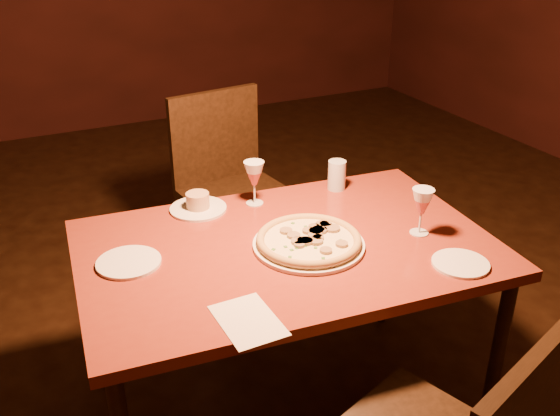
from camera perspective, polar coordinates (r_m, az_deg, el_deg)
name	(u,v)px	position (r m, az deg, el deg)	size (l,w,h in m)	color
floor	(272,385)	(2.59, -0.78, -15.87)	(7.00, 7.00, 0.00)	#321E10
dining_table	(287,261)	(2.09, 0.60, -4.84)	(1.42, 0.99, 0.72)	maroon
chair_far	(231,184)	(2.95, -4.51, 2.21)	(0.52, 0.52, 0.96)	black
pizza_plate	(309,241)	(2.04, 2.65, -3.01)	(0.37, 0.37, 0.04)	silver
ramekin_saucer	(198,204)	(2.29, -7.51, 0.32)	(0.21, 0.21, 0.07)	silver
wine_glass_far	(254,183)	(2.30, -2.36, 2.30)	(0.08, 0.08, 0.17)	#B94D4D
wine_glass_right	(421,212)	(2.14, 12.79, -0.32)	(0.07, 0.07, 0.16)	#B94D4D
water_tumbler	(337,175)	(2.44, 5.22, 3.01)	(0.07, 0.07, 0.12)	#B2BBC3
side_plate_left	(129,262)	(2.01, -13.66, -4.85)	(0.20, 0.20, 0.01)	silver
side_plate_near	(460,263)	(2.02, 16.18, -4.89)	(0.18, 0.18, 0.01)	silver
menu_card	(248,321)	(1.71, -2.94, -10.24)	(0.15, 0.22, 0.00)	beige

